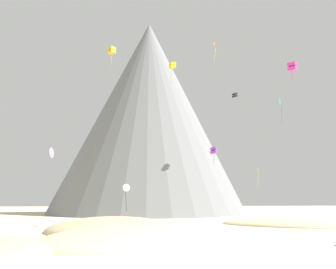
% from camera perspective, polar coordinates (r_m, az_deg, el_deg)
% --- Properties ---
extents(ground_plane, '(400.00, 400.00, 0.00)m').
position_cam_1_polar(ground_plane, '(36.03, 8.59, -18.07)').
color(ground_plane, beige).
extents(dune_foreground_right, '(23.39, 26.39, 4.15)m').
position_cam_1_polar(dune_foreground_right, '(53.79, -9.16, -15.59)').
color(dune_foreground_right, '#C6B284').
rests_on(dune_foreground_right, ground_plane).
extents(dune_midground, '(27.54, 29.57, 3.34)m').
position_cam_1_polar(dune_midground, '(42.37, -7.23, -16.99)').
color(dune_midground, '#CCBA8E').
rests_on(dune_midground, ground_plane).
extents(dune_back_low, '(26.10, 24.17, 2.44)m').
position_cam_1_polar(dune_back_low, '(67.65, 18.72, -14.15)').
color(dune_back_low, '#CCBA8E').
rests_on(dune_back_low, ground_plane).
extents(bush_ridge_crest, '(1.60, 1.60, 0.99)m').
position_cam_1_polar(bush_ridge_crest, '(58.31, -14.85, -14.50)').
color(bush_ridge_crest, '#477238').
rests_on(bush_ridge_crest, ground_plane).
extents(bush_low_patch, '(1.49, 1.49, 0.41)m').
position_cam_1_polar(bush_low_patch, '(55.96, -15.87, -14.92)').
color(bush_low_patch, '#386633').
rests_on(bush_low_patch, ground_plane).
extents(bush_mid_center, '(1.89, 1.89, 0.52)m').
position_cam_1_polar(bush_mid_center, '(55.02, -8.25, -15.23)').
color(bush_mid_center, '#668C4C').
rests_on(bush_mid_center, ground_plane).
extents(rock_massif, '(82.35, 82.35, 68.75)m').
position_cam_1_polar(rock_massif, '(120.41, -3.81, 2.18)').
color(rock_massif, slate).
rests_on(rock_massif, ground_plane).
extents(kite_gold_high, '(1.73, 1.73, 3.84)m').
position_cam_1_polar(kite_gold_high, '(71.98, -9.39, 13.65)').
color(kite_gold_high, gold).
extents(kite_black_high, '(1.53, 1.48, 1.47)m').
position_cam_1_polar(kite_black_high, '(96.26, 11.07, 6.47)').
color(kite_black_high, black).
extents(kite_violet_mid, '(1.68, 1.63, 3.48)m').
position_cam_1_polar(kite_violet_mid, '(71.62, 7.60, -2.66)').
color(kite_violet_mid, purple).
extents(kite_rainbow_mid, '(1.61, 2.35, 4.14)m').
position_cam_1_polar(kite_rainbow_mid, '(96.17, 0.75, -3.24)').
color(kite_rainbow_mid, '#E5668C').
extents(kite_lime_low, '(0.63, 0.82, 4.91)m').
position_cam_1_polar(kite_lime_low, '(86.04, 14.74, -6.30)').
color(kite_lime_low, '#8CD133').
extents(kite_orange_high, '(0.51, 1.49, 4.17)m').
position_cam_1_polar(kite_orange_high, '(66.16, 7.73, 14.74)').
color(kite_orange_high, orange).
extents(kite_white_low, '(1.70, 0.82, 5.92)m').
position_cam_1_polar(kite_white_low, '(77.71, -6.98, -8.89)').
color(kite_white_low, white).
extents(kite_magenta_high, '(2.00, 2.01, 3.37)m').
position_cam_1_polar(kite_magenta_high, '(68.46, 20.01, 10.60)').
color(kite_magenta_high, '#D1339E').
extents(kite_teal_mid, '(1.21, 1.68, 5.87)m').
position_cam_1_polar(kite_teal_mid, '(75.80, 18.20, 5.17)').
color(kite_teal_mid, teal).
extents(kite_pink_low, '(0.83, 2.06, 2.03)m').
position_cam_1_polar(kite_pink_low, '(69.18, -18.91, -2.89)').
color(kite_pink_low, pink).
extents(kite_yellow_high, '(1.72, 1.66, 5.12)m').
position_cam_1_polar(kite_yellow_high, '(80.07, 0.75, 11.41)').
color(kite_yellow_high, yellow).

